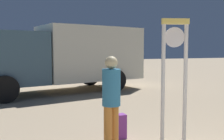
# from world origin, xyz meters

# --- Properties ---
(standing_clock) EXTENTS (0.49, 0.23, 2.29)m
(standing_clock) POSITION_xyz_m (0.32, 2.22, 1.39)
(standing_clock) COLOR white
(standing_clock) RESTS_ON ground_plane
(person_near_clock) EXTENTS (0.31, 0.31, 1.63)m
(person_near_clock) POSITION_xyz_m (-0.84, 2.39, 0.91)
(person_near_clock) COLOR orange
(person_near_clock) RESTS_ON ground_plane
(backpack) EXTENTS (0.29, 0.24, 0.48)m
(backpack) POSITION_xyz_m (-0.48, 2.93, 0.23)
(backpack) COLOR #7B348E
(backpack) RESTS_ON ground_plane
(box_truck_near) EXTENTS (6.71, 3.56, 2.69)m
(box_truck_near) POSITION_xyz_m (0.14, 9.12, 1.50)
(box_truck_near) COLOR silver
(box_truck_near) RESTS_ON ground_plane
(box_truck_far) EXTENTS (6.98, 2.88, 3.04)m
(box_truck_far) POSITION_xyz_m (4.71, 19.43, 1.66)
(box_truck_far) COLOR silver
(box_truck_far) RESTS_ON ground_plane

